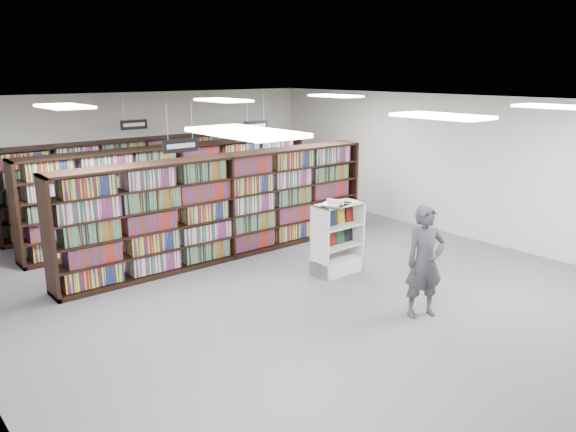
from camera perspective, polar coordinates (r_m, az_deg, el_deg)
floor at (r=10.13m, az=0.12°, el=-6.93°), size 12.00×12.00×0.00m
ceiling at (r=9.44m, az=0.13°, el=11.45°), size 10.00×12.00×0.10m
wall_back at (r=14.72m, az=-14.98°, el=5.82°), size 10.00×0.10×3.20m
wall_right at (r=13.36m, az=16.97°, el=4.83°), size 0.10×12.00×3.20m
bookshelf_row_near at (r=11.36m, az=-6.30°, el=0.92°), size 7.00×0.60×2.10m
bookshelf_row_mid at (r=13.05m, az=-11.13°, el=2.51°), size 7.00×0.60×2.10m
bookshelf_row_far at (r=14.54m, az=-14.35°, el=3.55°), size 7.00×0.60×2.10m
aisle_sign_left at (r=9.49m, az=-10.84°, el=7.15°), size 0.65×0.02×0.80m
aisle_sign_right at (r=12.77m, az=-3.29°, el=9.23°), size 0.65×0.02×0.80m
aisle_sign_center at (r=13.50m, az=-15.39°, el=9.03°), size 0.65×0.02×0.80m
troffer_front_left at (r=5.25m, az=-4.33°, el=8.47°), size 0.60×1.20×0.04m
troffer_front_center at (r=7.39m, az=15.34°, el=9.76°), size 0.60×1.20×0.04m
troffer_front_right at (r=9.98m, az=25.58°, el=9.99°), size 0.60×1.20×0.04m
troffer_back_left at (r=9.76m, az=-21.79°, el=10.30°), size 0.60×1.20×0.04m
troffer_back_center at (r=11.06m, az=-6.61°, el=11.60°), size 0.60×1.20×0.04m
troffer_back_right at (r=12.94m, az=4.86°, el=12.06°), size 0.60×1.20×0.04m
endcap_display at (r=10.61m, az=4.89°, el=-3.34°), size 0.97×0.50×1.35m
open_book at (r=10.20m, az=4.87°, el=1.29°), size 0.70×0.55×0.13m
shopper at (r=8.85m, az=13.73°, el=-4.54°), size 0.76×0.64×1.76m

